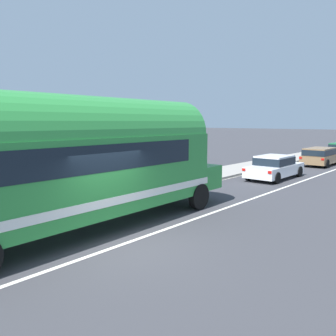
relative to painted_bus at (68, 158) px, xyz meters
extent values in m
plane|color=#38383D|center=(1.78, 0.48, -2.30)|extent=(300.00, 300.00, 0.00)
cube|color=silver|center=(1.78, 12.48, -2.30)|extent=(0.14, 80.00, 0.01)
cube|color=silver|center=(-1.81, 12.48, -2.30)|extent=(0.12, 80.00, 0.01)
cube|color=gray|center=(-3.19, 10.48, -2.23)|extent=(2.75, 90.00, 0.15)
cube|color=#2D8C3D|center=(-0.01, 0.36, -0.55)|extent=(2.67, 9.96, 2.30)
cylinder|color=#2D8C3D|center=(-0.01, 0.36, 0.60)|extent=(2.62, 9.86, 2.45)
cube|color=#2D8C3D|center=(-0.10, 5.97, -1.23)|extent=(2.28, 1.34, 0.95)
cube|color=silver|center=(-0.01, 0.36, -1.20)|extent=(2.71, 10.00, 0.24)
cube|color=black|center=(0.00, 0.06, 0.05)|extent=(2.67, 8.16, 0.76)
cube|color=black|center=(-0.09, 5.37, 0.10)|extent=(2.14, 0.14, 0.96)
cube|color=silver|center=(-0.11, 6.66, -1.35)|extent=(0.90, 0.12, 0.56)
cylinder|color=black|center=(-1.25, 4.90, -1.80)|extent=(0.28, 1.00, 1.00)
cylinder|color=black|center=(1.09, 4.94, -1.80)|extent=(0.28, 1.00, 1.00)
cube|color=white|center=(0.19, 13.68, -1.78)|extent=(1.79, 4.61, 0.60)
cube|color=white|center=(0.19, 13.55, -1.21)|extent=(1.59, 2.25, 0.55)
cube|color=black|center=(0.19, 13.55, -1.24)|extent=(1.65, 2.29, 0.43)
cube|color=red|center=(-0.59, 11.37, -1.60)|extent=(0.20, 0.04, 0.14)
cube|color=red|center=(0.95, 11.36, -1.60)|extent=(0.20, 0.04, 0.14)
cylinder|color=black|center=(-0.65, 15.28, -1.98)|extent=(0.20, 0.64, 0.64)
cylinder|color=black|center=(1.05, 15.27, -1.98)|extent=(0.20, 0.64, 0.64)
cylinder|color=black|center=(-0.66, 12.08, -1.98)|extent=(0.20, 0.64, 0.64)
cylinder|color=black|center=(1.03, 12.07, -1.98)|extent=(0.20, 0.64, 0.64)
cube|color=olive|center=(0.23, 21.97, -1.78)|extent=(1.80, 4.47, 0.60)
cube|color=olive|center=(0.23, 21.49, -1.21)|extent=(1.60, 3.02, 0.55)
cube|color=black|center=(0.23, 21.49, -1.24)|extent=(1.66, 3.06, 0.43)
cube|color=red|center=(-0.55, 19.72, -1.60)|extent=(0.20, 0.04, 0.14)
cube|color=red|center=(1.01, 19.72, -1.60)|extent=(0.20, 0.04, 0.14)
cylinder|color=black|center=(-0.63, 23.50, -1.98)|extent=(0.20, 0.64, 0.64)
cylinder|color=black|center=(-0.63, 20.43, -1.98)|extent=(0.20, 0.64, 0.64)
cylinder|color=black|center=(1.09, 20.43, -1.98)|extent=(0.20, 0.64, 0.64)
cube|color=red|center=(-0.95, 26.64, -1.60)|extent=(0.20, 0.04, 0.14)
cylinder|color=black|center=(-1.13, 30.72, -1.98)|extent=(0.22, 0.64, 0.64)
cylinder|color=black|center=(-1.05, 27.35, -1.98)|extent=(0.22, 0.64, 0.64)
camera|label=1|loc=(8.64, -5.32, 1.05)|focal=36.10mm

